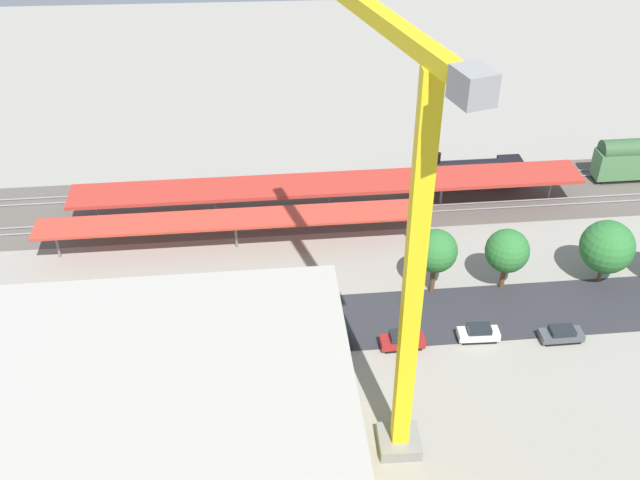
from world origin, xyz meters
TOP-DOWN VIEW (x-y plane):
  - ground_plane at (0.00, 0.00)m, footprint 207.83×207.83m
  - rail_bed at (0.00, -21.02)m, footprint 130.33×19.43m
  - street_asphalt at (0.00, 2.97)m, footprint 130.13×13.59m
  - track_rails at (0.00, -21.02)m, footprint 129.81×13.00m
  - platform_canopy_near at (3.05, -11.68)m, footprint 46.44×5.92m
  - platform_canopy_far at (-8.69, -19.02)m, footprint 64.85×7.73m
  - locomotive at (-29.32, -24.44)m, footprint 14.72×3.18m
  - parked_car_0 at (-30.61, 6.79)m, footprint 4.48×2.00m
  - parked_car_1 at (-22.16, 6.16)m, footprint 4.23×1.72m
  - parked_car_2 at (-14.19, 6.76)m, footprint 4.62×2.06m
  - parked_car_3 at (-6.72, 6.36)m, footprint 4.72×1.98m
  - parked_car_4 at (1.52, 6.49)m, footprint 4.57×2.00m
  - parked_car_5 at (10.21, 5.74)m, footprint 4.55×1.84m
  - parked_car_6 at (17.89, 6.23)m, footprint 4.14×2.14m
  - construction_building at (10.41, 25.12)m, footprint 34.94×22.87m
  - construction_roof_slab at (10.41, 25.12)m, footprint 35.56×23.49m
  - tower_crane at (-11.66, 18.36)m, footprint 8.10×20.57m
  - box_truck_0 at (-1.03, 9.38)m, footprint 8.91×3.51m
  - box_truck_1 at (16.27, 7.94)m, footprint 8.47×2.56m
  - box_truck_2 at (8.48, 9.72)m, footprint 8.64×2.57m
  - street_tree_0 at (-26.77, -2.15)m, footprint 4.84×4.84m
  - street_tree_1 at (-38.10, -2.62)m, footprint 5.97×5.97m
  - street_tree_3 at (-18.83, -1.95)m, footprint 4.76×4.76m
  - traffic_light at (14.28, 7.71)m, footprint 0.50×0.36m

SIDE VIEW (x-z plane):
  - ground_plane at x=0.00m, z-range 0.00..0.00m
  - rail_bed at x=0.00m, z-range 0.00..0.01m
  - street_asphalt at x=0.00m, z-range 0.00..0.01m
  - track_rails at x=0.00m, z-range 0.12..0.24m
  - parked_car_0 at x=-30.61m, z-range -0.08..1.45m
  - parked_car_3 at x=-6.72m, z-range -0.09..1.51m
  - parked_car_6 at x=17.89m, z-range -0.09..1.54m
  - parked_car_5 at x=10.21m, z-range -0.08..1.55m
  - parked_car_1 at x=-22.16m, z-range -0.10..1.62m
  - parked_car_4 at x=1.52m, z-range -0.11..1.65m
  - parked_car_2 at x=-14.19m, z-range -0.11..1.73m
  - box_truck_2 at x=8.48m, z-range -0.04..3.22m
  - box_truck_0 at x=-1.03m, z-range -0.03..3.23m
  - box_truck_1 at x=16.27m, z-range -0.05..3.41m
  - locomotive at x=-29.32m, z-range -0.74..4.28m
  - platform_canopy_far at x=-8.69m, z-range 1.84..6.03m
  - platform_canopy_near at x=3.05m, z-range 1.90..6.10m
  - traffic_light at x=14.28m, z-range 1.07..7.58m
  - street_tree_1 at x=-38.10m, z-range 0.83..8.49m
  - street_tree_0 at x=-26.77m, z-range 1.25..8.67m
  - street_tree_3 at x=-18.83m, z-range 1.52..9.41m
  - construction_building at x=10.41m, z-range 0.00..15.41m
  - construction_roof_slab at x=10.41m, z-range 15.41..15.81m
  - tower_crane at x=-11.66m, z-range 2.46..39.38m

